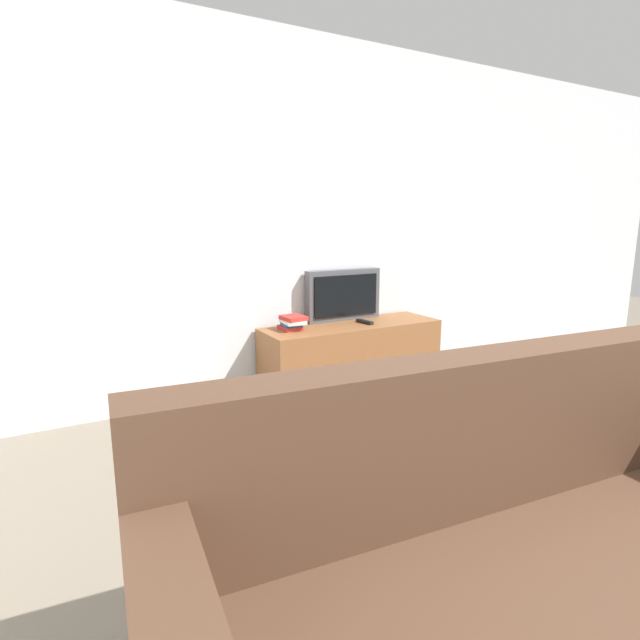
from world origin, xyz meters
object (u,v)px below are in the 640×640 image
object	(u,v)px
television	(343,295)
couch	(540,614)
remote_on_stand	(365,322)
tv_stand	(352,356)
book_stack	(292,322)

from	to	relation	value
television	couch	distance (m)	2.85
couch	television	bearing A→B (deg)	73.71
couch	remote_on_stand	bearing A→B (deg)	70.72
tv_stand	book_stack	world-z (taller)	book_stack
remote_on_stand	television	bearing A→B (deg)	110.09
tv_stand	remote_on_stand	xyz separation A→B (m)	(0.10, -0.02, 0.26)
book_stack	tv_stand	bearing A→B (deg)	-5.27
tv_stand	book_stack	xyz separation A→B (m)	(-0.49, 0.05, 0.31)
television	book_stack	size ratio (longest dim) A/B	2.92
tv_stand	television	world-z (taller)	television
tv_stand	couch	world-z (taller)	couch
tv_stand	book_stack	bearing A→B (deg)	174.73
book_stack	remote_on_stand	bearing A→B (deg)	-6.50
couch	book_stack	bearing A→B (deg)	83.51
television	remote_on_stand	distance (m)	0.28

